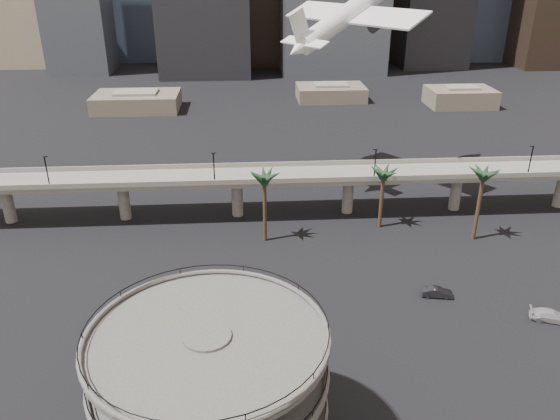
{
  "coord_description": "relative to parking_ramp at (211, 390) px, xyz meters",
  "views": [
    {
      "loc": [
        -9.1,
        -43.65,
        46.84
      ],
      "look_at": [
        -4.35,
        28.0,
        13.42
      ],
      "focal_mm": 35.0,
      "sensor_mm": 36.0,
      "label": 1
    }
  ],
  "objects": [
    {
      "name": "car_b",
      "position": [
        32.22,
        28.12,
        -9.07
      ],
      "size": [
        4.89,
        2.47,
        1.54
      ],
      "primitive_type": "imported",
      "rotation": [
        0.0,
        0.0,
        1.38
      ],
      "color": "black",
      "rests_on": "ground"
    },
    {
      "name": "parking_ramp",
      "position": [
        0.0,
        0.0,
        0.0
      ],
      "size": [
        22.2,
        22.2,
        17.35
      ],
      "color": "#4F4D49",
      "rests_on": "ground"
    },
    {
      "name": "palm_trees",
      "position": [
        27.02,
        48.65,
        1.59
      ],
      "size": [
        42.4,
        10.4,
        14.0
      ],
      "color": "#452F1D",
      "rests_on": "ground"
    },
    {
      "name": "overpass",
      "position": [
        13.0,
        59.0,
        -2.5
      ],
      "size": [
        130.0,
        9.3,
        14.7
      ],
      "color": "slate",
      "rests_on": "ground"
    },
    {
      "name": "airborne_jet",
      "position": [
        26.45,
        74.53,
        27.37
      ],
      "size": [
        31.23,
        30.25,
        17.81
      ],
      "rotation": [
        0.0,
        -0.39,
        0.65
      ],
      "color": "white",
      "rests_on": "ground"
    },
    {
      "name": "car_c",
      "position": [
        46.29,
        21.22,
        -9.02
      ],
      "size": [
        6.04,
        3.96,
        1.63
      ],
      "primitive_type": "imported",
      "rotation": [
        0.0,
        0.0,
        1.24
      ],
      "color": "#B2B1AD",
      "rests_on": "ground"
    },
    {
      "name": "low_buildings",
      "position": [
        19.89,
        146.3,
        -6.97
      ],
      "size": [
        135.0,
        27.5,
        6.8
      ],
      "color": "#655C4A",
      "rests_on": "ground"
    },
    {
      "name": "car_a",
      "position": [
        3.34,
        24.47,
        -9.15
      ],
      "size": [
        4.35,
        2.77,
        1.38
      ],
      "primitive_type": "imported",
      "rotation": [
        0.0,
        0.0,
        1.88
      ],
      "color": "red",
      "rests_on": "ground"
    }
  ]
}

